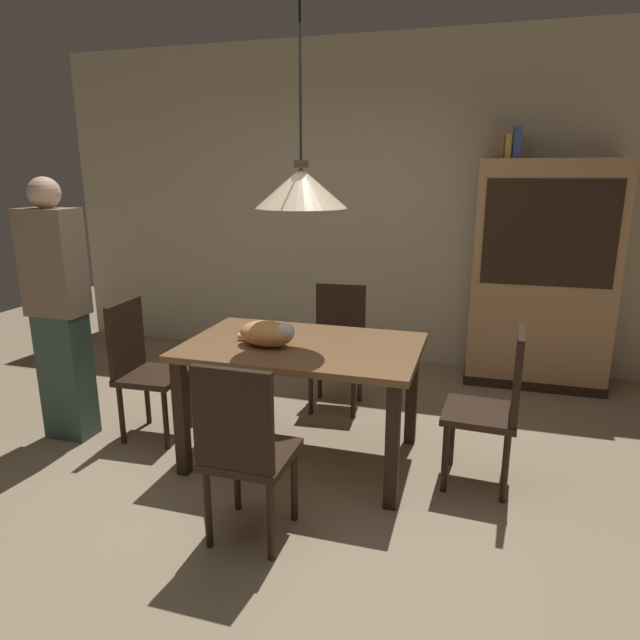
# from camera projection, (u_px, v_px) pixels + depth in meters

# --- Properties ---
(ground) EXTENTS (10.00, 10.00, 0.00)m
(ground) POSITION_uv_depth(u_px,v_px,m) (287.00, 506.00, 3.00)
(ground) COLOR #998466
(back_wall) EXTENTS (6.40, 0.10, 2.90)m
(back_wall) POSITION_uv_depth(u_px,v_px,m) (383.00, 206.00, 5.09)
(back_wall) COLOR beige
(back_wall) RESTS_ON ground
(dining_table) EXTENTS (1.40, 0.90, 0.75)m
(dining_table) POSITION_uv_depth(u_px,v_px,m) (303.00, 360.00, 3.36)
(dining_table) COLOR brown
(dining_table) RESTS_ON ground
(chair_near_front) EXTENTS (0.40, 0.40, 0.93)m
(chair_near_front) POSITION_uv_depth(u_px,v_px,m) (244.00, 446.00, 2.58)
(chair_near_front) COLOR black
(chair_near_front) RESTS_ON ground
(chair_right_side) EXTENTS (0.42, 0.42, 0.93)m
(chair_right_side) POSITION_uv_depth(u_px,v_px,m) (496.00, 402.00, 3.08)
(chair_right_side) COLOR black
(chair_right_side) RESTS_ON ground
(chair_far_back) EXTENTS (0.43, 0.43, 0.93)m
(chair_far_back) POSITION_uv_depth(u_px,v_px,m) (338.00, 341.00, 4.21)
(chair_far_back) COLOR black
(chair_far_back) RESTS_ON ground
(chair_left_side) EXTENTS (0.42, 0.42, 0.93)m
(chair_left_side) POSITION_uv_depth(u_px,v_px,m) (142.00, 364.00, 3.70)
(chair_left_side) COLOR black
(chair_left_side) RESTS_ON ground
(cat_sleeping) EXTENTS (0.39, 0.27, 0.16)m
(cat_sleeping) POSITION_uv_depth(u_px,v_px,m) (268.00, 333.00, 3.27)
(cat_sleeping) COLOR #E59951
(cat_sleeping) RESTS_ON dining_table
(pendant_lamp) EXTENTS (0.52, 0.52, 1.30)m
(pendant_lamp) POSITION_uv_depth(u_px,v_px,m) (301.00, 188.00, 3.10)
(pendant_lamp) COLOR beige
(hutch_bookcase) EXTENTS (1.12, 0.45, 1.85)m
(hutch_bookcase) POSITION_uv_depth(u_px,v_px,m) (541.00, 281.00, 4.54)
(hutch_bookcase) COLOR tan
(hutch_bookcase) RESTS_ON ground
(book_brown_thick) EXTENTS (0.06, 0.24, 0.22)m
(book_brown_thick) POSITION_uv_depth(u_px,v_px,m) (499.00, 144.00, 4.38)
(book_brown_thick) COLOR brown
(book_brown_thick) RESTS_ON hutch_bookcase
(book_yellow_short) EXTENTS (0.04, 0.20, 0.18)m
(book_yellow_short) POSITION_uv_depth(u_px,v_px,m) (508.00, 147.00, 4.37)
(book_yellow_short) COLOR gold
(book_yellow_short) RESTS_ON hutch_bookcase
(book_blue_wide) EXTENTS (0.06, 0.24, 0.24)m
(book_blue_wide) POSITION_uv_depth(u_px,v_px,m) (517.00, 143.00, 4.34)
(book_blue_wide) COLOR #384C93
(book_blue_wide) RESTS_ON hutch_bookcase
(person_standing) EXTENTS (0.36, 0.22, 1.72)m
(person_standing) POSITION_uv_depth(u_px,v_px,m) (59.00, 312.00, 3.60)
(person_standing) COLOR #3D564C
(person_standing) RESTS_ON ground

